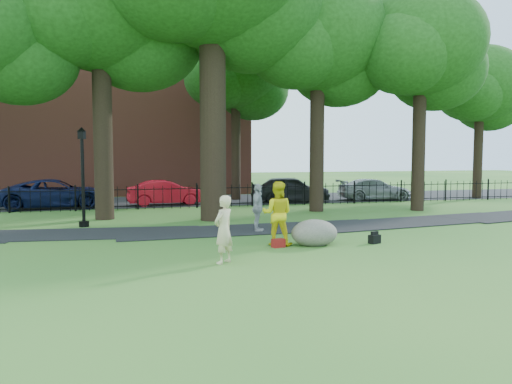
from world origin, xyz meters
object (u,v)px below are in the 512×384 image
object	(u,v)px
woman	(224,229)
red_sedan	(166,193)
lamppost	(83,178)
boulder	(314,231)
man	(277,213)

from	to	relation	value
woman	red_sedan	world-z (taller)	woman
lamppost	boulder	bearing A→B (deg)	-19.49
boulder	woman	bearing A→B (deg)	-150.38
boulder	red_sedan	distance (m)	13.78
boulder	lamppost	distance (m)	9.44
red_sedan	woman	bearing A→B (deg)	177.29
woman	man	world-z (taller)	man
woman	lamppost	distance (m)	8.78
woman	man	distance (m)	2.95
man	red_sedan	bearing A→B (deg)	-56.13
woman	boulder	bearing A→B (deg)	168.29
boulder	red_sedan	xyz separation A→B (m)	(-3.45, 13.33, 0.26)
lamppost	red_sedan	world-z (taller)	lamppost
man	lamppost	size ratio (longest dim) A/B	0.51
woman	man	size ratio (longest dim) A/B	0.89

